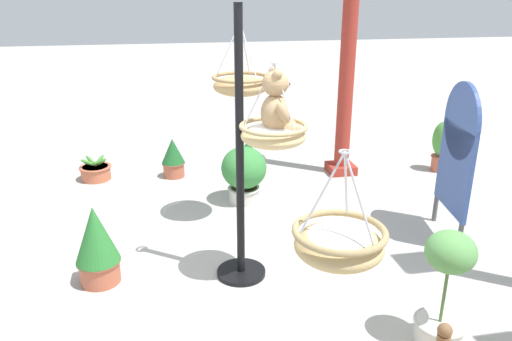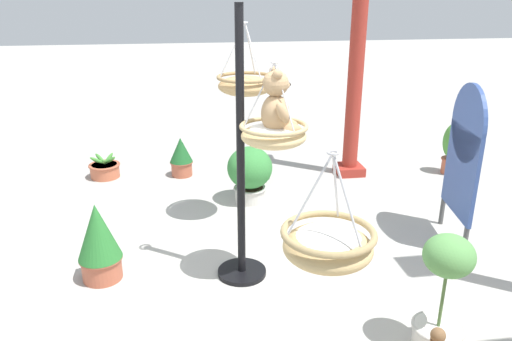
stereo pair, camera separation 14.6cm
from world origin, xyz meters
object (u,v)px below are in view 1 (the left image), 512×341
at_px(hanging_basket_left_high, 241,84).
at_px(potted_plant_fern_front, 173,158).
at_px(greenhouse_pillar_right, 347,68).
at_px(potted_plant_broad_leaf, 97,245).
at_px(potted_plant_conical_shrub, 96,171).
at_px(potted_plant_bushy_green, 442,145).
at_px(potted_plant_flowering_red, 248,159).
at_px(display_sign_board, 458,149).
at_px(display_pole_central, 240,199).
at_px(potted_plant_trailing_ivy, 244,172).
at_px(hanging_basket_right_low, 339,243).
at_px(hanging_basket_with_teddy, 273,134).
at_px(teddy_bear, 277,106).
at_px(potted_plant_tall_leafy, 445,287).

relative_size(hanging_basket_left_high, potted_plant_fern_front, 1.33).
height_order(greenhouse_pillar_right, potted_plant_broad_leaf, greenhouse_pillar_right).
bearing_deg(potted_plant_conical_shrub, potted_plant_bushy_green, 83.46).
bearing_deg(potted_plant_flowering_red, potted_plant_fern_front, -103.48).
bearing_deg(display_sign_board, greenhouse_pillar_right, -167.41).
bearing_deg(display_pole_central, potted_plant_broad_leaf, -95.14).
bearing_deg(potted_plant_bushy_green, display_pole_central, -55.88).
distance_m(greenhouse_pillar_right, potted_plant_broad_leaf, 3.93).
distance_m(hanging_basket_left_high, potted_plant_trailing_ivy, 1.29).
relative_size(hanging_basket_right_low, potted_plant_broad_leaf, 0.83).
relative_size(hanging_basket_right_low, greenhouse_pillar_right, 0.20).
distance_m(hanging_basket_with_teddy, potted_plant_conical_shrub, 3.60).
xyz_separation_m(teddy_bear, greenhouse_pillar_right, (-2.50, 1.52, -0.12)).
bearing_deg(potted_plant_conical_shrub, potted_plant_fern_front, 85.36).
distance_m(hanging_basket_right_low, potted_plant_flowering_red, 4.24).
xyz_separation_m(hanging_basket_with_teddy, display_sign_board, (-0.51, 1.98, -0.41)).
height_order(potted_plant_flowering_red, potted_plant_broad_leaf, potted_plant_broad_leaf).
bearing_deg(potted_plant_flowering_red, potted_plant_broad_leaf, -37.07).
relative_size(display_pole_central, potted_plant_fern_front, 4.44).
height_order(teddy_bear, display_sign_board, teddy_bear).
relative_size(hanging_basket_right_low, potted_plant_flowering_red, 1.14).
bearing_deg(potted_plant_conical_shrub, potted_plant_tall_leafy, 36.22).
bearing_deg(display_pole_central, hanging_basket_right_low, 7.91).
distance_m(teddy_bear, greenhouse_pillar_right, 2.93).
bearing_deg(potted_plant_flowering_red, potted_plant_bushy_green, 85.33).
bearing_deg(potted_plant_tall_leafy, potted_plant_broad_leaf, -116.98).
xyz_separation_m(hanging_basket_left_high, potted_plant_tall_leafy, (2.23, 1.10, -1.06)).
height_order(hanging_basket_left_high, potted_plant_bushy_green, hanging_basket_left_high).
bearing_deg(hanging_basket_right_low, potted_plant_trailing_ivy, 179.13).
bearing_deg(potted_plant_trailing_ivy, display_pole_central, -10.28).
relative_size(greenhouse_pillar_right, potted_plant_bushy_green, 4.22).
bearing_deg(greenhouse_pillar_right, display_pole_central, -37.29).
bearing_deg(hanging_basket_left_high, potted_plant_flowering_red, 167.50).
relative_size(display_pole_central, potted_plant_flowering_red, 4.55).
bearing_deg(potted_plant_conical_shrub, teddy_bear, 32.74).
distance_m(display_pole_central, hanging_basket_with_teddy, 0.68).
height_order(potted_plant_fern_front, potted_plant_broad_leaf, potted_plant_broad_leaf).
bearing_deg(potted_plant_trailing_ivy, hanging_basket_with_teddy, -1.39).
height_order(potted_plant_fern_front, potted_plant_tall_leafy, potted_plant_tall_leafy).
bearing_deg(hanging_basket_right_low, teddy_bear, 178.84).
bearing_deg(potted_plant_tall_leafy, display_sign_board, 147.98).
xyz_separation_m(hanging_basket_left_high, hanging_basket_right_low, (2.79, 0.06, -0.30)).
xyz_separation_m(potted_plant_bushy_green, display_sign_board, (1.80, -0.95, 0.57)).
xyz_separation_m(hanging_basket_right_low, display_sign_board, (-2.10, 1.99, -0.29)).
height_order(hanging_basket_with_teddy, display_sign_board, hanging_basket_with_teddy).
height_order(hanging_basket_with_teddy, potted_plant_fern_front, hanging_basket_with_teddy).
bearing_deg(hanging_basket_left_high, potted_plant_broad_leaf, -56.47).
bearing_deg(hanging_basket_left_high, hanging_basket_with_teddy, 3.43).
bearing_deg(hanging_basket_right_low, potted_plant_bushy_green, 142.93).
height_order(potted_plant_bushy_green, display_sign_board, display_sign_board).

